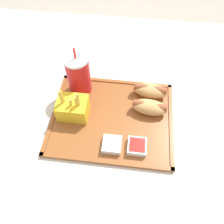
# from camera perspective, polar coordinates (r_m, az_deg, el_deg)

# --- Properties ---
(ground_plane) EXTENTS (8.00, 8.00, 0.00)m
(ground_plane) POSITION_cam_1_polar(r_m,az_deg,el_deg) (1.41, -1.25, -18.82)
(ground_plane) COLOR #ADA393
(dining_table) EXTENTS (1.44, 1.16, 0.76)m
(dining_table) POSITION_cam_1_polar(r_m,az_deg,el_deg) (1.05, -1.64, -13.54)
(dining_table) COLOR beige
(dining_table) RESTS_ON ground_plane
(food_tray) EXTENTS (0.39, 0.31, 0.01)m
(food_tray) POSITION_cam_1_polar(r_m,az_deg,el_deg) (0.71, 0.00, -1.55)
(food_tray) COLOR brown
(food_tray) RESTS_ON dining_table
(soda_cup) EXTENTS (0.08, 0.08, 0.18)m
(soda_cup) POSITION_cam_1_polar(r_m,az_deg,el_deg) (0.72, -8.74, 9.59)
(soda_cup) COLOR red
(soda_cup) RESTS_ON food_tray
(hot_dog_far) EXTENTS (0.12, 0.07, 0.05)m
(hot_dog_far) POSITION_cam_1_polar(r_m,az_deg,el_deg) (0.75, 9.93, 5.61)
(hot_dog_far) COLOR tan
(hot_dog_far) RESTS_ON food_tray
(hot_dog_near) EXTENTS (0.12, 0.07, 0.05)m
(hot_dog_near) POSITION_cam_1_polar(r_m,az_deg,el_deg) (0.70, 9.81, 1.30)
(hot_dog_near) COLOR tan
(hot_dog_near) RESTS_ON food_tray
(fries_carton) EXTENTS (0.09, 0.08, 0.12)m
(fries_carton) POSITION_cam_1_polar(r_m,az_deg,el_deg) (0.69, -10.23, 1.13)
(fries_carton) COLOR gold
(fries_carton) RESTS_ON food_tray
(sauce_cup_mayo) EXTENTS (0.05, 0.05, 0.02)m
(sauce_cup_mayo) POSITION_cam_1_polar(r_m,az_deg,el_deg) (0.64, -0.02, -8.47)
(sauce_cup_mayo) COLOR silver
(sauce_cup_mayo) RESTS_ON food_tray
(sauce_cup_ketchup) EXTENTS (0.05, 0.05, 0.02)m
(sauce_cup_ketchup) POSITION_cam_1_polar(r_m,az_deg,el_deg) (0.64, 6.53, -8.88)
(sauce_cup_ketchup) COLOR silver
(sauce_cup_ketchup) RESTS_ON food_tray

